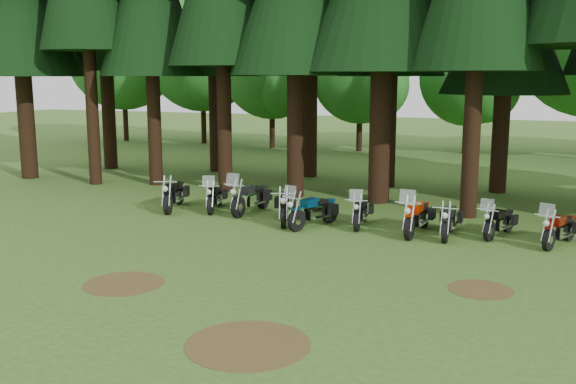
% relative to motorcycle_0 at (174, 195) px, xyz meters
% --- Properties ---
extents(ground, '(120.00, 120.00, 0.00)m').
position_rel_motorcycle_0_xyz_m(ground, '(6.27, -5.53, -0.50)').
color(ground, '#375E20').
rests_on(ground, ground).
extents(decid_0, '(8.00, 7.78, 10.00)m').
position_rel_motorcycle_0_xyz_m(decid_0, '(-15.83, 19.73, 5.39)').
color(decid_0, black).
rests_on(decid_0, ground).
extents(decid_1, '(7.91, 7.69, 9.88)m').
position_rel_motorcycle_0_xyz_m(decid_1, '(-9.71, 20.24, 5.33)').
color(decid_1, black).
rests_on(decid_1, ground).
extents(decid_2, '(6.72, 6.53, 8.40)m').
position_rel_motorcycle_0_xyz_m(decid_2, '(-4.16, 19.25, 4.45)').
color(decid_2, black).
rests_on(decid_2, ground).
extents(decid_3, '(6.12, 5.95, 7.65)m').
position_rel_motorcycle_0_xyz_m(decid_3, '(1.56, 19.60, 4.01)').
color(decid_3, black).
rests_on(decid_3, ground).
extents(decid_4, '(5.93, 5.76, 7.41)m').
position_rel_motorcycle_0_xyz_m(decid_4, '(7.85, 20.79, 3.87)').
color(decid_4, black).
rests_on(decid_4, ground).
extents(dirt_patch_0, '(1.80, 1.80, 0.01)m').
position_rel_motorcycle_0_xyz_m(dirt_patch_0, '(3.27, -7.53, -0.50)').
color(dirt_patch_0, '#4C3D1E').
rests_on(dirt_patch_0, ground).
extents(dirt_patch_1, '(1.40, 1.40, 0.01)m').
position_rel_motorcycle_0_xyz_m(dirt_patch_1, '(10.77, -5.03, -0.50)').
color(dirt_patch_1, '#4C3D1E').
rests_on(dirt_patch_1, ground).
extents(dirt_patch_2, '(2.20, 2.20, 0.01)m').
position_rel_motorcycle_0_xyz_m(dirt_patch_2, '(7.27, -9.53, -0.50)').
color(dirt_patch_2, '#4C3D1E').
rests_on(dirt_patch_2, ground).
extents(motorcycle_0, '(0.88, 2.36, 0.99)m').
position_rel_motorcycle_0_xyz_m(motorcycle_0, '(0.00, 0.00, 0.00)').
color(motorcycle_0, black).
rests_on(motorcycle_0, ground).
extents(motorcycle_1, '(0.90, 2.16, 1.38)m').
position_rel_motorcycle_0_xyz_m(motorcycle_1, '(1.41, 0.38, -0.04)').
color(motorcycle_1, black).
rests_on(motorcycle_1, ground).
extents(motorcycle_2, '(0.57, 2.43, 1.53)m').
position_rel_motorcycle_0_xyz_m(motorcycle_2, '(2.76, 0.41, 0.01)').
color(motorcycle_2, black).
rests_on(motorcycle_2, ground).
extents(motorcycle_3, '(0.93, 2.25, 0.95)m').
position_rel_motorcycle_0_xyz_m(motorcycle_3, '(4.32, -0.41, -0.02)').
color(motorcycle_3, black).
rests_on(motorcycle_3, ground).
extents(motorcycle_4, '(1.09, 2.23, 1.44)m').
position_rel_motorcycle_0_xyz_m(motorcycle_4, '(5.42, -0.76, -0.02)').
color(motorcycle_4, black).
rests_on(motorcycle_4, ground).
extents(motorcycle_5, '(0.51, 2.13, 1.33)m').
position_rel_motorcycle_0_xyz_m(motorcycle_5, '(6.75, -0.11, -0.06)').
color(motorcycle_5, black).
rests_on(motorcycle_5, ground).
extents(motorcycle_6, '(0.53, 2.40, 1.51)m').
position_rel_motorcycle_0_xyz_m(motorcycle_6, '(8.55, -0.47, -0.00)').
color(motorcycle_6, black).
rests_on(motorcycle_6, ground).
extents(motorcycle_7, '(0.30, 2.17, 0.88)m').
position_rel_motorcycle_0_xyz_m(motorcycle_7, '(9.47, -0.45, -0.05)').
color(motorcycle_7, black).
rests_on(motorcycle_7, ground).
extents(motorcycle_8, '(0.87, 1.97, 1.26)m').
position_rel_motorcycle_0_xyz_m(motorcycle_8, '(10.82, 0.06, -0.08)').
color(motorcycle_8, black).
rests_on(motorcycle_8, ground).
extents(motorcycle_9, '(1.03, 2.05, 1.33)m').
position_rel_motorcycle_0_xyz_m(motorcycle_9, '(12.43, -0.40, -0.06)').
color(motorcycle_9, black).
rests_on(motorcycle_9, ground).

